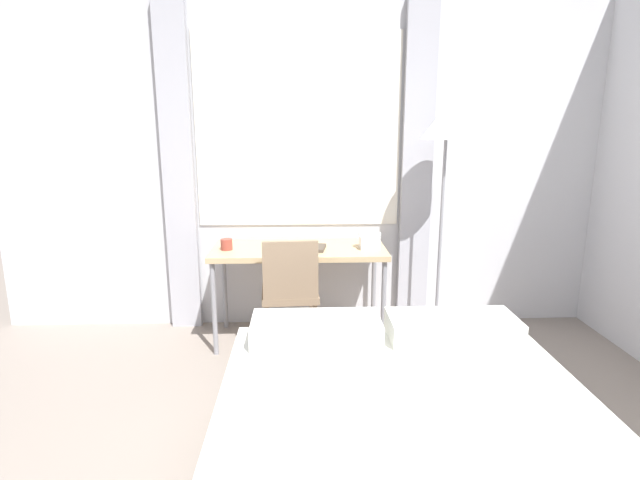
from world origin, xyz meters
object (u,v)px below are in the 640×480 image
(desk, at_px, (299,255))
(standing_lamp, at_px, (446,142))
(mug, at_px, (227,244))
(bed, at_px, (414,478))
(telephone, at_px, (369,241))
(desk_chair, at_px, (290,288))
(book, at_px, (310,248))

(desk, bearing_deg, standing_lamp, -0.76)
(mug, bearing_deg, standing_lamp, 1.23)
(mug, bearing_deg, bed, -62.37)
(telephone, bearing_deg, standing_lamp, 2.64)
(desk, height_order, desk_chair, desk_chair)
(telephone, height_order, mug, telephone)
(desk_chair, xyz_separation_m, mug, (-0.47, 0.24, 0.27))
(desk, distance_m, bed, 2.05)
(desk, xyz_separation_m, desk_chair, (-0.06, -0.29, -0.17))
(telephone, bearing_deg, book, -178.00)
(bed, bearing_deg, telephone, 87.98)
(standing_lamp, relative_size, mug, 20.74)
(standing_lamp, height_order, book, standing_lamp)
(standing_lamp, bearing_deg, desk, 179.24)
(standing_lamp, bearing_deg, mug, -178.77)
(bed, relative_size, standing_lamp, 1.11)
(telephone, distance_m, book, 0.45)
(bed, height_order, standing_lamp, standing_lamp)
(desk_chair, relative_size, telephone, 5.40)
(desk, bearing_deg, book, -34.79)
(desk_chair, height_order, standing_lamp, standing_lamp)
(desk_chair, xyz_separation_m, standing_lamp, (1.14, 0.27, 1.02))
(bed, distance_m, book, 2.00)
(bed, distance_m, standing_lamp, 2.39)
(desk, height_order, telephone, telephone)
(book, relative_size, mug, 2.97)
(desk, distance_m, telephone, 0.54)
(mug, bearing_deg, desk_chair, -26.62)
(bed, bearing_deg, standing_lamp, 72.53)
(desk, relative_size, telephone, 8.00)
(telephone, bearing_deg, desk, 175.76)
(desk, distance_m, desk_chair, 0.34)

